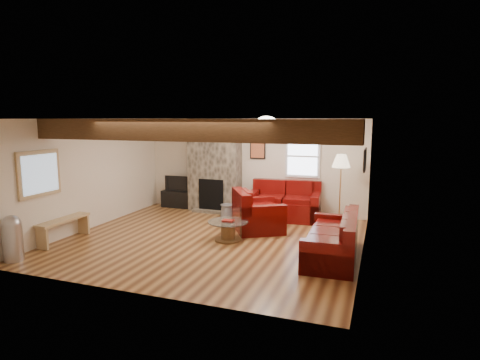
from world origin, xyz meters
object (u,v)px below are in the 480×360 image
object	(u,v)px
loveseat	(284,201)
floor_lamp	(341,165)
armchair_red	(258,210)
tv_cabinet	(179,199)
sofa_three	(332,236)
television	(178,183)
coffee_table	(228,231)

from	to	relation	value
loveseat	floor_lamp	xyz separation A→B (m)	(1.36, -0.11, 0.96)
armchair_red	tv_cabinet	bearing A→B (deg)	30.46
loveseat	floor_lamp	bearing A→B (deg)	-9.24
sofa_three	loveseat	world-z (taller)	loveseat
television	floor_lamp	size ratio (longest dim) A/B	0.45
sofa_three	loveseat	bearing A→B (deg)	-151.19
armchair_red	tv_cabinet	world-z (taller)	armchair_red
sofa_three	floor_lamp	size ratio (longest dim) A/B	1.23
tv_cabinet	television	bearing A→B (deg)	0.00
tv_cabinet	television	xyz separation A→B (m)	(0.00, 0.00, 0.45)
armchair_red	coffee_table	xyz separation A→B (m)	(-0.36, -0.95, -0.25)
loveseat	coffee_table	world-z (taller)	loveseat
loveseat	coffee_table	bearing A→B (deg)	-112.06
loveseat	coffee_table	distance (m)	2.28
armchair_red	television	size ratio (longest dim) A/B	1.50
armchair_red	tv_cabinet	distance (m)	3.21
armchair_red	coffee_table	distance (m)	1.05
armchair_red	floor_lamp	size ratio (longest dim) A/B	0.68
television	coffee_table	bearing A→B (deg)	-44.99
sofa_three	tv_cabinet	world-z (taller)	sofa_three
sofa_three	coffee_table	distance (m)	2.18
tv_cabinet	floor_lamp	world-z (taller)	floor_lamp
floor_lamp	loveseat	bearing A→B (deg)	175.56
coffee_table	tv_cabinet	xyz separation A→B (m)	(-2.47, 2.47, 0.03)
loveseat	armchair_red	xyz separation A→B (m)	(-0.32, -1.22, -0.01)
coffee_table	television	size ratio (longest dim) A/B	1.11
sofa_three	coffee_table	xyz separation A→B (m)	(-2.14, 0.32, -0.19)
loveseat	television	xyz separation A→B (m)	(-3.14, 0.30, 0.22)
tv_cabinet	television	world-z (taller)	television
armchair_red	television	xyz separation A→B (m)	(-2.82, 1.52, 0.23)
armchair_red	floor_lamp	xyz separation A→B (m)	(1.68, 1.11, 0.97)
armchair_red	tv_cabinet	xyz separation A→B (m)	(-2.82, 1.52, -0.22)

